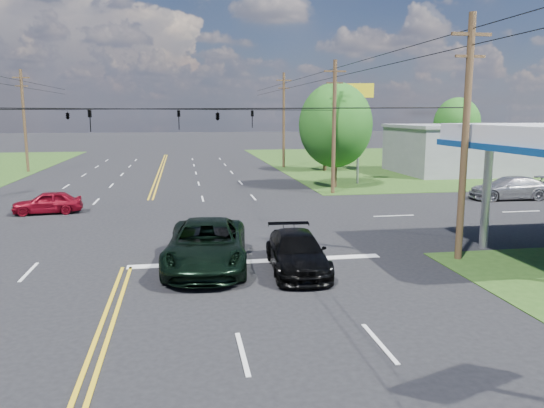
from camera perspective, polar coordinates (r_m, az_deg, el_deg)
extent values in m
plane|color=black|center=(28.71, -13.83, -2.17)|extent=(280.00, 280.00, 0.00)
cube|color=#234315|center=(68.67, 18.98, 4.38)|extent=(46.00, 48.00, 0.03)
cube|color=silver|center=(21.05, -1.60, -6.22)|extent=(10.00, 0.50, 0.02)
cube|color=slate|center=(55.63, 20.46, 5.43)|extent=(14.00, 10.00, 4.40)
cylinder|color=#A5A5AA|center=(24.46, 22.07, 0.89)|extent=(0.36, 0.36, 4.65)
cylinder|color=#482F1E|center=(21.92, 20.05, 6.45)|extent=(0.28, 0.28, 9.50)
cube|color=#482F1E|center=(22.09, 20.67, 16.72)|extent=(1.60, 0.12, 0.12)
cube|color=#482F1E|center=(22.00, 20.54, 14.66)|extent=(1.20, 0.10, 0.10)
cylinder|color=#482F1E|center=(38.60, 6.68, 8.14)|extent=(0.28, 0.28, 9.50)
cube|color=#482F1E|center=(38.70, 6.80, 13.99)|extent=(1.60, 0.12, 0.12)
cube|color=#482F1E|center=(38.64, 6.77, 12.81)|extent=(1.20, 0.10, 0.10)
cylinder|color=#482F1E|center=(58.06, -25.09, 8.06)|extent=(0.28, 0.28, 10.00)
cube|color=#482F1E|center=(58.16, -25.39, 12.19)|extent=(1.60, 0.12, 0.12)
cube|color=#482F1E|center=(58.12, -25.34, 11.40)|extent=(1.20, 0.10, 0.10)
cylinder|color=#482F1E|center=(57.08, 1.27, 8.95)|extent=(0.28, 0.28, 10.00)
cube|color=#482F1E|center=(57.18, 1.29, 13.16)|extent=(1.60, 0.12, 0.12)
cube|color=#482F1E|center=(57.13, 1.29, 12.36)|extent=(1.20, 0.10, 0.10)
imported|color=black|center=(26.94, -18.98, 8.45)|extent=(0.17, 0.21, 1.05)
imported|color=black|center=(29.48, -9.99, 8.90)|extent=(0.17, 0.21, 1.05)
imported|color=black|center=(32.83, -2.13, 9.11)|extent=(0.17, 0.21, 1.05)
imported|color=black|center=(31.33, -21.13, 8.94)|extent=(1.24, 0.26, 0.50)
imported|color=black|center=(25.40, -5.87, 9.50)|extent=(1.24, 0.26, 0.50)
cylinder|color=black|center=(28.37, 13.33, 15.79)|extent=(0.04, 100.00, 0.04)
cylinder|color=black|center=(28.31, 13.28, 14.59)|extent=(0.04, 100.00, 0.04)
cylinder|color=#482F1E|center=(41.95, 6.76, 4.02)|extent=(0.36, 0.36, 3.30)
ellipsoid|color=#16531A|center=(41.76, 6.85, 8.42)|extent=(5.70, 5.70, 6.60)
cylinder|color=#482F1E|center=(54.15, 5.72, 5.08)|extent=(0.36, 0.36, 2.86)
ellipsoid|color=#16531A|center=(54.00, 5.77, 8.04)|extent=(4.94, 4.94, 5.72)
cylinder|color=#482F1E|center=(66.33, 19.11, 5.54)|extent=(0.36, 0.36, 3.08)
ellipsoid|color=#16531A|center=(66.20, 19.26, 8.13)|extent=(5.32, 5.32, 6.16)
imported|color=black|center=(20.16, -7.07, -4.39)|extent=(3.57, 6.65, 1.78)
imported|color=black|center=(19.66, 2.70, -5.21)|extent=(2.30, 5.04, 1.43)
imported|color=maroon|center=(33.51, -23.00, 0.16)|extent=(4.00, 1.95, 1.31)
imported|color=#98989C|center=(39.41, 24.15, 1.59)|extent=(5.50, 2.48, 1.56)
cylinder|color=#A5A5AA|center=(44.37, 9.29, 7.44)|extent=(0.20, 0.20, 8.20)
cube|color=yellow|center=(44.38, 9.41, 11.95)|extent=(2.22, 0.94, 1.13)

